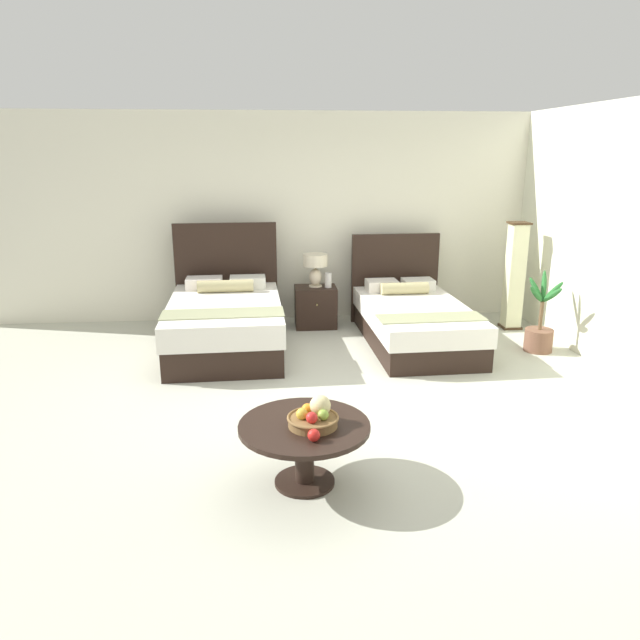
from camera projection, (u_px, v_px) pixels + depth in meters
name	position (u px, v px, depth m)	size (l,w,h in m)	color
ground_plane	(337.00, 400.00, 5.66)	(9.61, 9.59, 0.02)	#B8B9A6
wall_back	(312.00, 218.00, 8.14)	(9.61, 0.12, 2.78)	silver
wall_side_right	(633.00, 243.00, 5.92)	(0.12, 5.19, 2.78)	silver
bed_near_window	(226.00, 321.00, 7.06)	(1.38, 2.14, 1.38)	black
bed_near_corner	(413.00, 320.00, 7.27)	(1.24, 2.21, 1.20)	black
nightstand	(316.00, 307.00, 7.93)	(0.54, 0.44, 0.54)	black
table_lamp	(315.00, 265.00, 7.79)	(0.32, 0.32, 0.43)	beige
vase	(328.00, 280.00, 7.80)	(0.09, 0.09, 0.20)	silver
coffee_table	(304.00, 438.00, 4.14)	(0.92, 0.92, 0.46)	black
fruit_bowl	(314.00, 417.00, 4.07)	(0.36, 0.36, 0.20)	brown
loose_apple	(314.00, 435.00, 3.86)	(0.08, 0.08, 0.08)	red
floor_lamp_corner	(515.00, 276.00, 7.75)	(0.25, 0.25, 1.40)	#3D2916
potted_palm	(540.00, 331.00, 6.96)	(0.50, 0.57, 0.95)	brown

